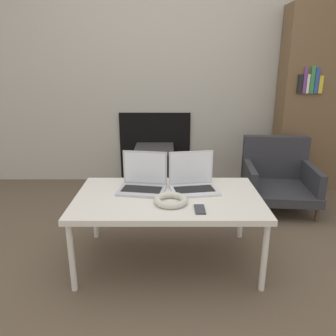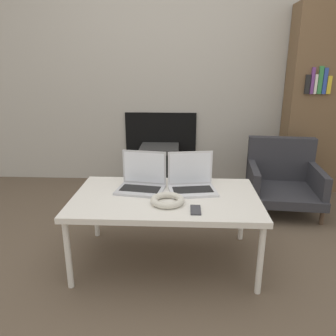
# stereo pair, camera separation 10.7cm
# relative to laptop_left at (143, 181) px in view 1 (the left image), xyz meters

# --- Properties ---
(ground_plane) EXTENTS (14.00, 14.00, 0.00)m
(ground_plane) POSITION_rel_laptop_left_xyz_m (0.17, -0.30, -0.53)
(ground_plane) COLOR brown
(wall_back) EXTENTS (7.00, 0.08, 2.60)m
(wall_back) POSITION_rel_laptop_left_xyz_m (0.17, 1.56, 0.75)
(wall_back) COLOR #ADA89E
(wall_back) RESTS_ON ground_plane
(table) EXTENTS (1.19, 0.71, 0.47)m
(table) POSITION_rel_laptop_left_xyz_m (0.17, -0.12, -0.09)
(table) COLOR silver
(table) RESTS_ON ground_plane
(laptop_left) EXTENTS (0.34, 0.27, 0.25)m
(laptop_left) POSITION_rel_laptop_left_xyz_m (0.00, 0.00, 0.00)
(laptop_left) COLOR #B2B2B7
(laptop_left) RESTS_ON table
(laptop_right) EXTENTS (0.34, 0.27, 0.25)m
(laptop_right) POSITION_rel_laptop_left_xyz_m (0.34, -0.00, 0.00)
(laptop_right) COLOR silver
(laptop_right) RESTS_ON table
(headphones) EXTENTS (0.21, 0.21, 0.04)m
(headphones) POSITION_rel_laptop_left_xyz_m (0.19, -0.24, -0.04)
(headphones) COLOR beige
(headphones) RESTS_ON table
(phone) EXTENTS (0.06, 0.13, 0.01)m
(phone) POSITION_rel_laptop_left_xyz_m (0.35, -0.33, -0.05)
(phone) COLOR #333338
(phone) RESTS_ON table
(tv) EXTENTS (0.41, 0.39, 0.45)m
(tv) POSITION_rel_laptop_left_xyz_m (0.02, 1.32, -0.31)
(tv) COLOR #383838
(tv) RESTS_ON ground_plane
(armchair) EXTENTS (0.66, 0.68, 0.63)m
(armchair) POSITION_rel_laptop_left_xyz_m (1.20, 0.83, -0.24)
(armchair) COLOR #2D2D33
(armchair) RESTS_ON ground_plane
(bookshelf) EXTENTS (0.82, 0.32, 1.84)m
(bookshelf) POSITION_rel_laptop_left_xyz_m (1.73, 1.36, 0.39)
(bookshelf) COLOR brown
(bookshelf) RESTS_ON ground_plane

